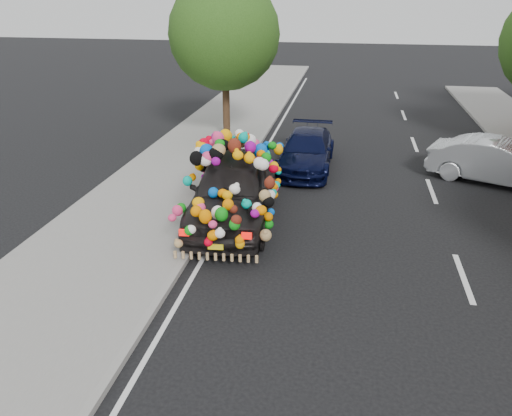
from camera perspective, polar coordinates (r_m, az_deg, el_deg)
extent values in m
plane|color=black|center=(11.15, 4.22, -6.19)|extent=(100.00, 100.00, 0.00)
cube|color=gray|center=(12.26, -16.19, -3.88)|extent=(4.00, 60.00, 0.12)
cube|color=gray|center=(11.56, -7.46, -4.81)|extent=(0.15, 60.00, 0.13)
cylinder|color=#332114|center=(20.15, -3.43, 11.70)|extent=(0.28, 0.28, 2.73)
sphere|color=#204512|center=(19.76, -3.62, 19.28)|extent=(4.20, 4.20, 4.20)
imported|color=black|center=(12.84, -2.63, 2.19)|extent=(2.33, 5.06, 1.68)
cube|color=red|center=(10.77, -8.21, -2.80)|extent=(0.22, 0.08, 0.14)
cube|color=red|center=(10.53, -1.08, -3.20)|extent=(0.22, 0.08, 0.14)
cube|color=yellow|center=(10.76, -4.65, -4.46)|extent=(0.34, 0.06, 0.12)
imported|color=black|center=(16.83, 5.78, 6.54)|extent=(1.77, 4.21, 1.22)
imported|color=#B7BBBF|center=(17.12, 25.94, 4.76)|extent=(4.33, 2.90, 1.35)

